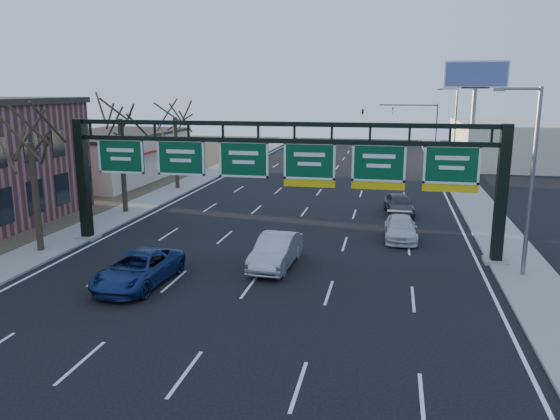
% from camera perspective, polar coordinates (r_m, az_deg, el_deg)
% --- Properties ---
extents(ground, '(160.00, 160.00, 0.00)m').
position_cam_1_polar(ground, '(23.54, -4.49, -9.67)').
color(ground, black).
rests_on(ground, ground).
extents(sidewalk_left, '(3.00, 120.00, 0.12)m').
position_cam_1_polar(sidewalk_left, '(45.94, -12.98, 1.13)').
color(sidewalk_left, gray).
rests_on(sidewalk_left, ground).
extents(sidewalk_right, '(3.00, 120.00, 0.12)m').
position_cam_1_polar(sidewalk_right, '(42.37, 20.38, -0.28)').
color(sidewalk_right, gray).
rests_on(sidewalk_right, ground).
extents(dirt_strip_left, '(21.00, 120.00, 0.06)m').
position_cam_1_polar(dirt_strip_left, '(52.18, -25.27, 1.55)').
color(dirt_strip_left, '#473D2B').
rests_on(dirt_strip_left, ground).
extents(lane_markings, '(21.60, 120.00, 0.01)m').
position_cam_1_polar(lane_markings, '(42.31, 3.01, 0.40)').
color(lane_markings, white).
rests_on(lane_markings, ground).
extents(sign_gantry, '(24.60, 1.20, 7.20)m').
position_cam_1_polar(sign_gantry, '(29.83, -0.09, 4.34)').
color(sign_gantry, black).
rests_on(sign_gantry, ground).
extents(cream_strip, '(10.90, 18.40, 4.70)m').
position_cam_1_polar(cream_strip, '(57.42, -17.31, 5.44)').
color(cream_strip, beige).
rests_on(cream_strip, ground).
extents(building_right_distant, '(12.00, 20.00, 5.00)m').
position_cam_1_polar(building_right_distant, '(72.53, 22.74, 6.51)').
color(building_right_distant, beige).
rests_on(building_right_distant, ground).
extents(tree_gantry, '(3.60, 3.60, 8.48)m').
position_cam_1_polar(tree_gantry, '(32.15, -24.79, 8.24)').
color(tree_gantry, black).
rests_on(tree_gantry, sidewalk_left).
extents(tree_mid, '(3.60, 3.60, 9.24)m').
position_cam_1_polar(tree_mid, '(40.62, -16.48, 10.58)').
color(tree_mid, black).
rests_on(tree_mid, sidewalk_left).
extents(tree_far, '(3.60, 3.60, 8.86)m').
position_cam_1_polar(tree_far, '(49.69, -10.99, 10.69)').
color(tree_far, black).
rests_on(tree_far, sidewalk_left).
extents(streetlight_near, '(2.15, 0.22, 9.00)m').
position_cam_1_polar(streetlight_near, '(27.90, 24.63, 3.56)').
color(streetlight_near, slate).
rests_on(streetlight_near, sidewalk_right).
extents(streetlight_far, '(2.15, 0.22, 9.00)m').
position_cam_1_polar(streetlight_far, '(61.35, 17.71, 8.39)').
color(streetlight_far, slate).
rests_on(streetlight_far, sidewalk_right).
extents(billboard_right, '(7.00, 0.50, 12.00)m').
position_cam_1_polar(billboard_right, '(66.48, 19.72, 11.97)').
color(billboard_right, slate).
rests_on(billboard_right, ground).
extents(traffic_signal_mast, '(10.16, 0.54, 7.00)m').
position_cam_1_polar(traffic_signal_mast, '(75.99, 11.44, 9.73)').
color(traffic_signal_mast, black).
rests_on(traffic_signal_mast, ground).
extents(car_blue_suv, '(2.86, 5.62, 1.52)m').
position_cam_1_polar(car_blue_suv, '(26.17, -14.58, -5.96)').
color(car_blue_suv, navy).
rests_on(car_blue_suv, ground).
extents(car_silver_sedan, '(2.03, 5.07, 1.64)m').
position_cam_1_polar(car_silver_sedan, '(27.81, -0.43, -4.32)').
color(car_silver_sedan, '#9D9DA1').
rests_on(car_silver_sedan, ground).
extents(car_white_wagon, '(2.00, 4.65, 1.33)m').
position_cam_1_polar(car_white_wagon, '(33.73, 12.49, -1.87)').
color(car_white_wagon, silver).
rests_on(car_white_wagon, ground).
extents(car_grey_far, '(2.48, 4.62, 1.49)m').
position_cam_1_polar(car_grey_far, '(40.43, 12.32, 0.63)').
color(car_grey_far, '#383B3D').
rests_on(car_grey_far, ground).
extents(car_silver_distant, '(2.36, 4.64, 1.46)m').
position_cam_1_polar(car_silver_distant, '(53.35, 2.20, 3.73)').
color(car_silver_distant, silver).
rests_on(car_silver_distant, ground).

